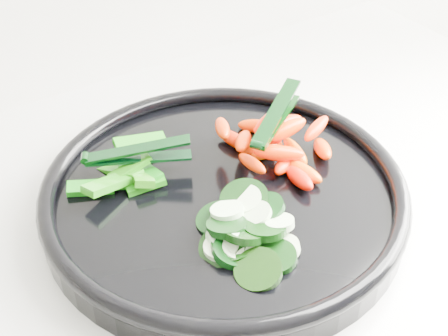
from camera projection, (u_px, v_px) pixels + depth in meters
veggie_tray at (224, 194)px, 0.64m from camera, size 0.45×0.45×0.04m
cucumber_pile at (241, 234)px, 0.58m from camera, size 0.11×0.14×0.04m
carrot_pile at (273, 145)px, 0.67m from camera, size 0.13×0.15×0.06m
pepper_pile at (128, 171)px, 0.65m from camera, size 0.13×0.08×0.04m
tong_carrot at (275, 118)px, 0.66m from camera, size 0.10×0.07×0.02m
tong_pepper at (135, 154)px, 0.65m from camera, size 0.11×0.06×0.02m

